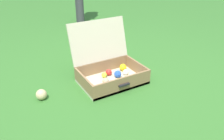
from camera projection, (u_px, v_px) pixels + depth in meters
ground_plane at (111, 84)px, 2.27m from camera, size 16.00×16.00×0.00m
open_suitcase at (109, 68)px, 2.29m from camera, size 0.62×0.57×0.56m
stray_ball_on_grass at (41, 95)px, 2.01m from camera, size 0.10×0.10×0.10m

